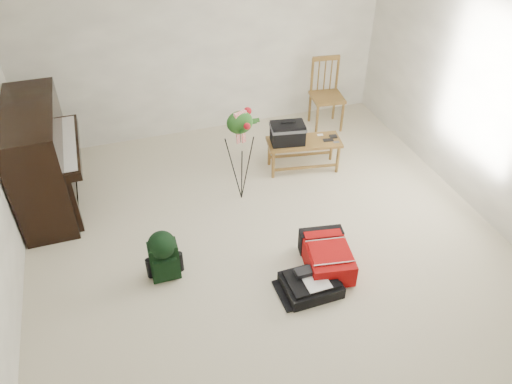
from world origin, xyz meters
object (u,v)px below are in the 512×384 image
object	(u,v)px
dining_chair	(326,95)
black_duffel	(311,284)
red_suitcase	(325,253)
green_backpack	(163,254)
flower_stand	(241,157)
bench	(293,137)
piano	(43,161)

from	to	relation	value
dining_chair	black_duffel	bearing A→B (deg)	-109.49
red_suitcase	green_backpack	world-z (taller)	green_backpack
flower_stand	red_suitcase	bearing A→B (deg)	-89.07
dining_chair	black_duffel	distance (m)	3.27
bench	red_suitcase	xyz separation A→B (m)	(-0.30, -1.67, -0.36)
dining_chair	green_backpack	world-z (taller)	dining_chair
black_duffel	green_backpack	size ratio (longest dim) A/B	0.97
bench	piano	bearing A→B (deg)	-175.28
green_backpack	piano	bearing A→B (deg)	124.40
flower_stand	dining_chair	bearing A→B (deg)	18.53
red_suitcase	flower_stand	world-z (taller)	flower_stand
black_duffel	green_backpack	world-z (taller)	green_backpack
green_backpack	dining_chair	bearing A→B (deg)	40.42
dining_chair	green_backpack	xyz separation A→B (m)	(-2.76, -2.29, -0.18)
bench	red_suitcase	world-z (taller)	bench
red_suitcase	black_duffel	bearing A→B (deg)	-124.67
piano	black_duffel	xyz separation A→B (m)	(2.36, -2.20, -0.52)
dining_chair	red_suitcase	size ratio (longest dim) A/B	1.42
dining_chair	red_suitcase	distance (m)	2.90
green_backpack	flower_stand	world-z (taller)	flower_stand
black_duffel	red_suitcase	bearing A→B (deg)	44.79
dining_chair	red_suitcase	bearing A→B (deg)	-107.16
piano	bench	xyz separation A→B (m)	(2.93, -0.25, -0.09)
piano	dining_chair	xyz separation A→B (m)	(3.81, 0.70, -0.11)
dining_chair	green_backpack	size ratio (longest dim) A/B	1.79
bench	red_suitcase	size ratio (longest dim) A/B	1.38
black_duffel	bench	bearing A→B (deg)	72.59
green_backpack	flower_stand	size ratio (longest dim) A/B	0.47
bench	dining_chair	bearing A→B (deg)	56.85
piano	flower_stand	xyz separation A→B (m)	(2.14, -0.60, -0.01)
bench	black_duffel	size ratio (longest dim) A/B	1.80
red_suitcase	green_backpack	size ratio (longest dim) A/B	1.26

